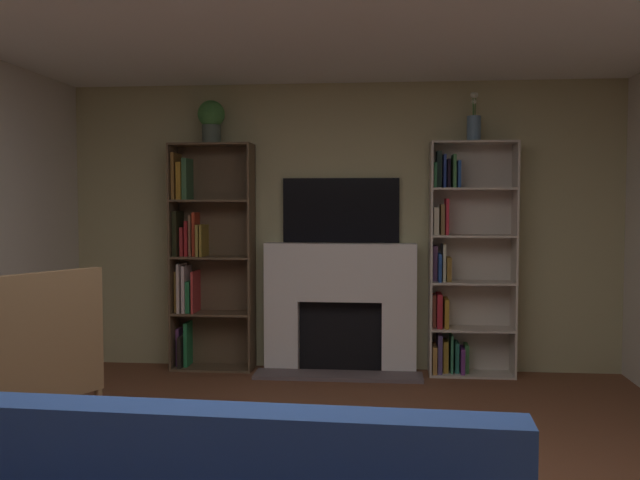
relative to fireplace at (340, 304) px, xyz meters
name	(u,v)px	position (x,y,z in m)	size (l,w,h in m)	color
wall_back_accent	(341,227)	(0.00, 0.14, 0.67)	(4.95, 0.06, 2.52)	tan
fireplace	(340,304)	(0.00, 0.00, 0.00)	(1.42, 0.50, 1.12)	white
tv	(341,210)	(0.00, 0.08, 0.82)	(1.02, 0.06, 0.56)	black
bookshelf_left	(204,256)	(-1.22, 0.00, 0.41)	(0.72, 0.30, 1.99)	brown
bookshelf_right	(461,265)	(1.04, 0.00, 0.35)	(0.72, 0.30, 1.99)	beige
potted_plant	(211,119)	(-1.13, -0.04, 1.61)	(0.24, 0.24, 0.37)	#49584D
vase_with_flowers	(474,126)	(1.13, -0.04, 1.53)	(0.12, 0.12, 0.41)	slate
armchair	(32,368)	(-1.52, -2.45, -0.02)	(0.80, 0.84, 1.11)	brown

